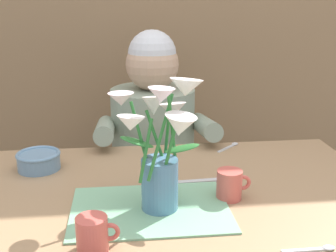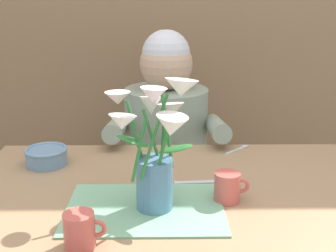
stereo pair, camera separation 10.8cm
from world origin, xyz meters
TOP-DOWN VIEW (x-y plane):
  - dining_table at (0.00, 0.00)m, footprint 1.20×0.80m
  - seated_person at (-0.02, 0.62)m, footprint 0.45×0.47m
  - striped_placemat at (-0.08, -0.09)m, footprint 0.40×0.28m
  - flower_vase at (-0.05, -0.08)m, footprint 0.26×0.24m
  - ceramic_bowl at (-0.40, 0.22)m, footprint 0.14×0.14m
  - dinner_knife at (0.10, 0.07)m, footprint 0.19×0.03m
  - coffee_cup at (-0.21, -0.25)m, footprint 0.09×0.07m
  - tea_cup at (0.14, -0.04)m, footprint 0.09×0.07m
  - spoon_1 at (0.25, 0.35)m, footprint 0.10×0.09m

SIDE VIEW (x-z plane):
  - seated_person at x=-0.02m, z-range 0.00..1.13m
  - dining_table at x=0.00m, z-range 0.27..1.01m
  - striped_placemat at x=-0.08m, z-range 0.74..0.74m
  - dinner_knife at x=0.10m, z-range 0.74..0.74m
  - spoon_1 at x=0.25m, z-range 0.74..0.75m
  - ceramic_bowl at x=-0.40m, z-range 0.74..0.80m
  - coffee_cup at x=-0.21m, z-range 0.74..0.82m
  - tea_cup at x=0.14m, z-range 0.74..0.82m
  - flower_vase at x=-0.05m, z-range 0.75..1.08m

